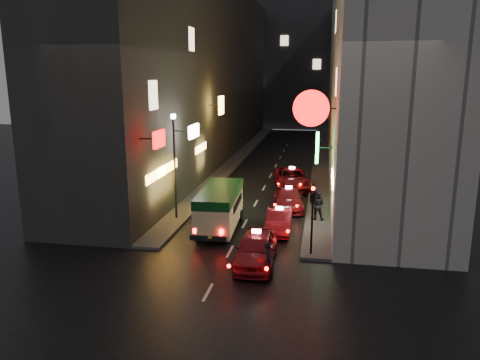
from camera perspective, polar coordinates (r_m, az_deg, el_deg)
The scene contains 15 objects.
ground at distance 16.21m, azimuth -7.56°, elevation -19.63°, with size 120.00×120.00×0.00m, color black.
building_left at distance 48.57m, azimuth -4.73°, elevation 13.23°, with size 7.40×52.00×18.00m.
building_right at distance 47.11m, azimuth 14.95°, elevation 12.86°, with size 8.32×52.00×18.00m.
building_far at distance 79.13m, azimuth 7.20°, elevation 14.49°, with size 30.00×10.00×22.00m, color #303035.
sidewalk_left at distance 48.53m, azimuth -0.25°, elevation 2.69°, with size 1.50×52.00×0.15m, color #4C4A47.
sidewalk_right at distance 47.76m, azimuth 9.84°, elevation 2.33°, with size 1.50×52.00×0.15m, color #4C4A47.
minibus at distance 26.26m, azimuth -2.48°, elevation -2.95°, with size 2.22×5.69×2.41m.
taxi_near at distance 21.83m, azimuth 2.00°, elevation -8.05°, with size 2.45×5.64×1.94m.
taxi_second at distance 26.31m, azimuth 4.79°, elevation -4.72°, with size 2.03×4.70×1.65m.
taxi_third at distance 30.89m, azimuth 5.94°, elevation -2.02°, with size 2.53×5.03×1.71m.
taxi_far at distance 36.21m, azimuth 6.33°, elevation 0.39°, with size 3.16×5.88×1.95m.
pedestrian_crossing at distance 20.39m, azimuth 3.47°, elevation -9.47°, with size 0.62×0.40×1.87m, color black.
pedestrian_sidewalk at distance 28.10m, azimuth 9.40°, elevation -2.79°, with size 0.77×0.48×2.04m, color black.
traffic_light at distance 22.27m, azimuth 8.84°, elevation -2.89°, with size 0.26×0.43×3.50m.
lamp_post at distance 27.80m, azimuth -7.98°, elevation 2.49°, with size 0.28×0.28×6.22m.
Camera 1 is at (4.36, -12.97, 8.69)m, focal length 35.00 mm.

